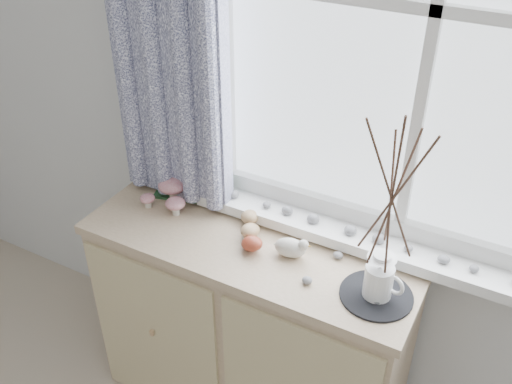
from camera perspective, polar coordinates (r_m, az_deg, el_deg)
sideboard at (r=2.26m, az=-0.58°, el=-13.42°), size 1.20×0.45×0.85m
botanical_book at (r=2.13m, az=-6.93°, el=1.82°), size 0.36×0.22×0.24m
toadstool_cluster at (r=2.15m, az=-8.56°, el=0.10°), size 0.19×0.16×0.10m
wooden_eggs at (r=1.98m, az=-0.55°, el=-3.83°), size 0.14×0.18×0.08m
songbird_figurine at (r=1.90m, az=3.44°, el=-5.48°), size 0.15×0.09×0.08m
crocheted_doily at (r=1.81m, az=11.92°, el=-10.06°), size 0.23×0.23×0.01m
twig_pitcher at (r=1.58m, az=13.51°, el=-0.01°), size 0.30×0.30×0.67m
sideboard_pebbles at (r=1.87m, az=8.36°, el=-7.53°), size 0.33×0.23×0.02m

